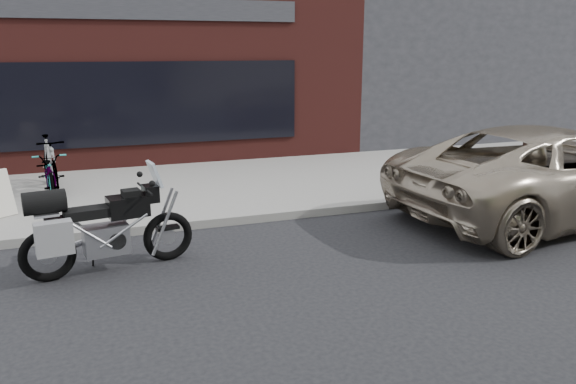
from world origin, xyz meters
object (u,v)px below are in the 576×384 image
motorcycle (98,228)px  minivan (552,172)px  bicycle_rear (50,163)px  bicycle_front (50,174)px

motorcycle → minivan: size_ratio=0.39×
minivan → bicycle_rear: 9.85m
bicycle_rear → minivan: bearing=-39.1°
bicycle_rear → bicycle_front: bearing=-98.4°
motorcycle → bicycle_rear: size_ratio=1.28×
minivan → bicycle_front: (-8.63, 4.02, -0.23)m
motorcycle → bicycle_rear: motorcycle is taller
minivan → bicycle_rear: (-8.65, 4.70, -0.14)m
motorcycle → bicycle_front: size_ratio=1.35×
bicycle_front → bicycle_rear: (-0.03, 0.67, 0.09)m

